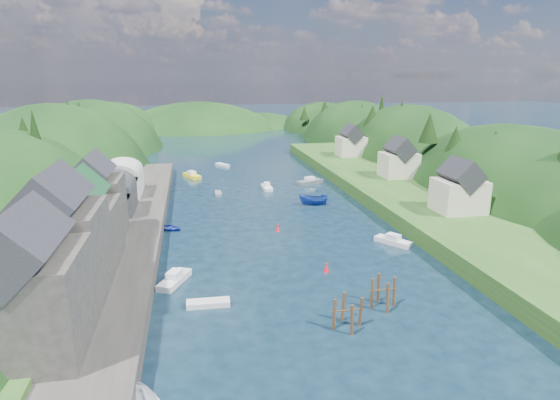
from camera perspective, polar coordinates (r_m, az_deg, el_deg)
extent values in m
plane|color=black|center=(95.21, -2.49, 1.02)|extent=(600.00, 600.00, 0.00)
ellipsoid|color=black|center=(124.85, -25.15, -1.36)|extent=(44.00, 75.56, 52.00)
ellipsoid|color=black|center=(165.56, -21.70, 2.95)|extent=(44.00, 75.56, 48.19)
ellipsoid|color=black|center=(206.09, -19.67, 5.76)|extent=(44.00, 75.56, 39.00)
ellipsoid|color=black|center=(98.66, 26.22, -4.77)|extent=(36.00, 75.56, 44.49)
ellipsoid|color=black|center=(133.93, 15.31, 0.88)|extent=(36.00, 75.56, 48.00)
ellipsoid|color=black|center=(172.53, 9.12, 4.49)|extent=(36.00, 75.56, 44.49)
ellipsoid|color=black|center=(211.75, 5.29, 6.93)|extent=(36.00, 75.56, 36.00)
ellipsoid|color=black|center=(214.03, -9.88, 5.86)|extent=(80.00, 60.00, 44.00)
ellipsoid|color=black|center=(226.36, -2.78, 6.03)|extent=(70.00, 56.00, 36.00)
cone|color=black|center=(82.38, -27.64, 6.51)|extent=(3.35, 3.35, 9.40)
cone|color=black|center=(92.20, -28.71, 6.80)|extent=(4.18, 4.18, 6.95)
cone|color=black|center=(110.86, -24.21, 8.27)|extent=(4.73, 4.73, 5.46)
cone|color=black|center=(120.23, -24.33, 9.18)|extent=(4.34, 4.34, 7.89)
cone|color=black|center=(126.23, -23.50, 7.26)|extent=(5.28, 5.28, 5.73)
cone|color=black|center=(143.28, -23.23, 9.61)|extent=(4.77, 4.77, 7.05)
cone|color=black|center=(144.50, -20.44, 8.49)|extent=(4.07, 4.07, 6.00)
cone|color=black|center=(158.84, -20.97, 9.44)|extent=(4.56, 4.56, 9.37)
cone|color=black|center=(168.19, -21.15, 8.99)|extent=(4.75, 4.75, 6.10)
cone|color=black|center=(180.61, -19.40, 9.64)|extent=(4.27, 4.27, 7.01)
cone|color=black|center=(90.61, 24.66, 5.88)|extent=(5.03, 5.03, 5.83)
cone|color=black|center=(94.75, 20.54, 6.32)|extent=(5.29, 5.29, 7.21)
cone|color=black|center=(101.55, 17.74, 8.41)|extent=(4.07, 4.07, 6.19)
cone|color=black|center=(116.79, 17.18, 7.15)|extent=(3.40, 3.40, 6.26)
cone|color=black|center=(130.24, 14.54, 9.58)|extent=(4.94, 4.94, 9.54)
cone|color=black|center=(133.11, 11.22, 9.99)|extent=(5.25, 5.25, 6.04)
cone|color=black|center=(144.80, 12.27, 10.69)|extent=(3.36, 3.36, 9.13)
cone|color=black|center=(157.91, 9.93, 10.21)|extent=(4.57, 4.57, 6.74)
cone|color=black|center=(171.25, 8.43, 10.26)|extent=(3.59, 3.59, 7.02)
cone|color=black|center=(177.53, 5.50, 11.15)|extent=(4.14, 4.14, 5.69)
cone|color=black|center=(189.71, 2.98, 10.50)|extent=(3.83, 3.83, 5.35)
cube|color=#2D2B28|center=(66.10, -19.59, -5.28)|extent=(12.00, 110.00, 2.00)
cube|color=#234719|center=(67.50, -25.50, -5.25)|extent=(12.00, 110.00, 2.50)
cube|color=#2D2B28|center=(41.25, -28.21, -11.05)|extent=(8.00, 9.00, 8.00)
cube|color=black|center=(39.49, -29.09, -4.52)|extent=(5.88, 9.36, 5.88)
cube|color=#2D2B28|center=(49.04, -25.29, -6.03)|extent=(8.00, 9.00, 9.00)
cube|color=black|center=(47.50, -26.01, 0.15)|extent=(5.88, 9.36, 5.88)
cube|color=#2D2B28|center=(57.62, -23.07, -3.83)|extent=(8.00, 9.00, 7.00)
cube|color=#1E592D|center=(56.44, -23.52, 0.47)|extent=(5.88, 9.36, 5.88)
cube|color=#2D2B28|center=(65.93, -21.56, -0.95)|extent=(7.00, 8.00, 8.00)
cube|color=black|center=(64.86, -21.96, 3.17)|extent=(5.15, 8.32, 5.15)
cube|color=#2D2D30|center=(77.85, -19.88, 0.00)|extent=(7.00, 9.00, 4.00)
cylinder|color=#2D2D30|center=(77.39, -20.01, 1.43)|extent=(7.00, 9.00, 7.00)
cube|color=#B2B2A8|center=(89.40, -18.76, 1.95)|extent=(7.00, 9.00, 4.00)
cylinder|color=#B2B2A8|center=(89.00, -18.87, 3.20)|extent=(7.00, 9.00, 7.00)
cube|color=#234719|center=(92.58, 13.94, 0.95)|extent=(16.00, 120.00, 2.40)
cube|color=beige|center=(77.29, 20.96, 0.49)|extent=(7.00, 6.00, 5.00)
cube|color=black|center=(76.58, 21.19, 2.91)|extent=(5.15, 6.24, 5.15)
cube|color=beige|center=(100.57, 14.27, 4.17)|extent=(7.00, 6.00, 5.00)
cube|color=black|center=(100.03, 14.39, 6.05)|extent=(5.15, 6.24, 5.15)
cube|color=beige|center=(124.87, 8.65, 6.48)|extent=(7.00, 6.00, 5.00)
cube|color=black|center=(124.43, 8.71, 8.00)|extent=(5.15, 6.24, 5.15)
cylinder|color=#382314|center=(45.72, 9.78, -13.61)|extent=(0.32, 0.32, 3.53)
cylinder|color=#382314|center=(46.38, 7.69, -13.08)|extent=(0.32, 0.32, 3.53)
cylinder|color=#382314|center=(44.95, 6.62, -14.01)|extent=(0.32, 0.32, 3.53)
cylinder|color=#382314|center=(44.26, 8.77, -14.58)|extent=(0.32, 0.32, 3.53)
cylinder|color=#382314|center=(45.04, 8.24, -13.15)|extent=(3.08, 0.16, 0.16)
cylinder|color=#382314|center=(49.99, 13.74, -11.09)|extent=(0.32, 0.32, 3.74)
cylinder|color=#382314|center=(50.52, 11.91, -10.69)|extent=(0.32, 0.32, 3.74)
cylinder|color=#382314|center=(49.09, 11.13, -11.44)|extent=(0.32, 0.32, 3.74)
cylinder|color=#382314|center=(48.55, 13.01, -11.86)|extent=(0.32, 0.32, 3.74)
cylinder|color=#382314|center=(49.27, 12.49, -10.62)|extent=(2.89, 0.16, 0.16)
cone|color=red|center=(57.09, 5.66, -8.25)|extent=(0.70, 0.70, 0.90)
sphere|color=red|center=(56.89, 5.68, -7.78)|extent=(0.30, 0.30, 0.30)
cone|color=red|center=(71.12, -0.27, -3.43)|extent=(0.70, 0.70, 0.90)
sphere|color=red|center=(70.96, -0.27, -3.05)|extent=(0.30, 0.30, 0.30)
cube|color=silver|center=(67.68, 13.62, -4.94)|extent=(4.42, 5.29, 0.73)
cube|color=silver|center=(67.44, 13.66, -4.34)|extent=(2.04, 2.20, 0.70)
cube|color=#51575C|center=(102.27, 3.66, 2.19)|extent=(6.27, 4.21, 0.84)
cube|color=silver|center=(102.10, 3.66, 2.64)|extent=(2.47, 2.11, 0.70)
cube|color=silver|center=(97.37, -1.61, 1.53)|extent=(1.75, 5.00, 0.69)
cube|color=silver|center=(97.20, -1.61, 1.95)|extent=(1.19, 1.76, 0.70)
imported|color=#1B3D99|center=(85.37, 4.09, -0.02)|extent=(5.72, 3.36, 2.08)
cube|color=silver|center=(55.22, -12.73, -9.51)|extent=(3.97, 5.71, 0.77)
cube|color=silver|center=(54.91, -12.78, -8.77)|extent=(1.96, 2.27, 0.70)
imported|color=navy|center=(73.67, -13.21, -3.33)|extent=(5.00, 4.83, 0.84)
cube|color=slate|center=(93.53, -7.53, 0.80)|extent=(1.31, 3.79, 0.53)
cube|color=silver|center=(123.43, -7.03, 4.27)|extent=(3.62, 4.68, 0.64)
cube|color=silver|center=(49.55, -8.74, -12.35)|extent=(4.44, 1.58, 0.62)
cube|color=yellow|center=(110.39, -10.69, 2.91)|extent=(4.27, 6.34, 0.85)
cube|color=silver|center=(110.22, -10.71, 3.32)|extent=(2.13, 2.50, 0.70)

